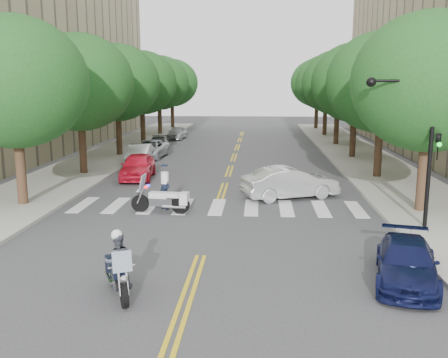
# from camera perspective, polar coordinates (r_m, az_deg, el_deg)

# --- Properties ---
(ground) EXTENTS (140.00, 140.00, 0.00)m
(ground) POSITION_cam_1_polar(r_m,az_deg,el_deg) (16.40, -2.66, -8.76)
(ground) COLOR #38383A
(ground) RESTS_ON ground
(sidewalk_left) EXTENTS (5.00, 60.00, 0.15)m
(sidewalk_left) POSITION_cam_1_polar(r_m,az_deg,el_deg) (39.39, -12.80, 2.68)
(sidewalk_left) COLOR #9E9991
(sidewalk_left) RESTS_ON ground
(sidewalk_right) EXTENTS (5.00, 60.00, 0.15)m
(sidewalk_right) POSITION_cam_1_polar(r_m,az_deg,el_deg) (38.51, 15.43, 2.38)
(sidewalk_right) COLOR #9E9991
(sidewalk_right) RESTS_ON ground
(tree_l_0) EXTENTS (6.40, 6.40, 8.45)m
(tree_l_0) POSITION_cam_1_polar(r_m,az_deg,el_deg) (23.83, -22.87, 10.16)
(tree_l_0) COLOR #382316
(tree_l_0) RESTS_ON ground
(tree_l_1) EXTENTS (6.40, 6.40, 8.45)m
(tree_l_1) POSITION_cam_1_polar(r_m,az_deg,el_deg) (31.20, -16.22, 10.54)
(tree_l_1) COLOR #382316
(tree_l_1) RESTS_ON ground
(tree_l_2) EXTENTS (6.40, 6.40, 8.45)m
(tree_l_2) POSITION_cam_1_polar(r_m,az_deg,el_deg) (38.82, -12.14, 10.71)
(tree_l_2) COLOR #382316
(tree_l_2) RESTS_ON ground
(tree_l_3) EXTENTS (6.40, 6.40, 8.45)m
(tree_l_3) POSITION_cam_1_polar(r_m,az_deg,el_deg) (46.57, -9.40, 10.80)
(tree_l_3) COLOR #382316
(tree_l_3) RESTS_ON ground
(tree_l_4) EXTENTS (6.40, 6.40, 8.45)m
(tree_l_4) POSITION_cam_1_polar(r_m,az_deg,el_deg) (54.39, -7.44, 10.84)
(tree_l_4) COLOR #382316
(tree_l_4) RESTS_ON ground
(tree_l_5) EXTENTS (6.40, 6.40, 8.45)m
(tree_l_5) POSITION_cam_1_polar(r_m,az_deg,el_deg) (62.25, -5.98, 10.87)
(tree_l_5) COLOR #382316
(tree_l_5) RESTS_ON ground
(tree_r_0) EXTENTS (6.40, 6.40, 8.45)m
(tree_r_0) POSITION_cam_1_polar(r_m,az_deg,el_deg) (22.46, 22.45, 10.19)
(tree_r_0) COLOR #382316
(tree_r_0) RESTS_ON ground
(tree_r_1) EXTENTS (6.40, 6.40, 8.45)m
(tree_r_1) POSITION_cam_1_polar(r_m,az_deg,el_deg) (30.16, 17.64, 10.47)
(tree_r_1) COLOR #382316
(tree_r_1) RESTS_ON ground
(tree_r_2) EXTENTS (6.40, 6.40, 8.45)m
(tree_r_2) POSITION_cam_1_polar(r_m,az_deg,el_deg) (37.99, 14.80, 10.60)
(tree_r_2) COLOR #382316
(tree_r_2) RESTS_ON ground
(tree_r_3) EXTENTS (6.40, 6.40, 8.45)m
(tree_r_3) POSITION_cam_1_polar(r_m,az_deg,el_deg) (45.88, 12.93, 10.67)
(tree_r_3) COLOR #382316
(tree_r_3) RESTS_ON ground
(tree_r_4) EXTENTS (6.40, 6.40, 8.45)m
(tree_r_4) POSITION_cam_1_polar(r_m,az_deg,el_deg) (53.80, 11.61, 10.72)
(tree_r_4) COLOR #382316
(tree_r_4) RESTS_ON ground
(tree_r_5) EXTENTS (6.40, 6.40, 8.45)m
(tree_r_5) POSITION_cam_1_polar(r_m,az_deg,el_deg) (61.74, 10.63, 10.74)
(tree_r_5) COLOR #382316
(tree_r_5) RESTS_ON ground
(traffic_signal_pole) EXTENTS (2.82, 0.42, 6.00)m
(traffic_signal_pole) POSITION_cam_1_polar(r_m,az_deg,el_deg) (19.82, 21.35, 4.97)
(traffic_signal_pole) COLOR black
(traffic_signal_pole) RESTS_ON ground
(motorcycle_police) EXTENTS (1.17, 2.08, 1.79)m
(motorcycle_police) POSITION_cam_1_polar(r_m,az_deg,el_deg) (13.60, -12.06, -9.63)
(motorcycle_police) COLOR black
(motorcycle_police) RESTS_ON ground
(motorcycle_parked) EXTENTS (2.58, 0.75, 1.67)m
(motorcycle_parked) POSITION_cam_1_polar(r_m,az_deg,el_deg) (21.58, -6.72, -2.40)
(motorcycle_parked) COLOR black
(motorcycle_parked) RESTS_ON ground
(officer_standing) EXTENTS (0.70, 0.68, 1.62)m
(officer_standing) POSITION_cam_1_polar(r_m,az_deg,el_deg) (22.19, -6.75, -1.42)
(officer_standing) COLOR black
(officer_standing) RESTS_ON ground
(convertible) EXTENTS (4.94, 3.28, 1.54)m
(convertible) POSITION_cam_1_polar(r_m,az_deg,el_deg) (24.36, 7.58, -0.43)
(convertible) COLOR silver
(convertible) RESTS_ON ground
(sedan_blue) EXTENTS (2.51, 4.28, 1.16)m
(sedan_blue) POSITION_cam_1_polar(r_m,az_deg,el_deg) (15.04, 20.13, -8.94)
(sedan_blue) COLOR #0D1238
(sedan_blue) RESTS_ON ground
(parked_car_a) EXTENTS (2.16, 4.51, 1.49)m
(parked_car_a) POSITION_cam_1_polar(r_m,az_deg,el_deg) (29.58, -9.83, 1.45)
(parked_car_a) COLOR red
(parked_car_a) RESTS_ON ground
(parked_car_b) EXTENTS (1.78, 4.30, 1.38)m
(parked_car_b) POSITION_cam_1_polar(r_m,az_deg,el_deg) (34.65, -9.65, 2.74)
(parked_car_b) COLOR #BBBBBB
(parked_car_b) RESTS_ON ground
(parked_car_c) EXTENTS (2.51, 4.93, 1.33)m
(parked_car_c) POSITION_cam_1_polar(r_m,az_deg,el_deg) (37.70, -8.53, 3.38)
(parked_car_c) COLOR #B2B5BA
(parked_car_c) RESTS_ON ground
(parked_car_d) EXTENTS (2.06, 4.26, 1.19)m
(parked_car_d) POSITION_cam_1_polar(r_m,az_deg,el_deg) (40.95, -7.53, 3.90)
(parked_car_d) COLOR black
(parked_car_d) RESTS_ON ground
(parked_car_e) EXTENTS (1.79, 3.84, 1.27)m
(parked_car_e) POSITION_cam_1_polar(r_m,az_deg,el_deg) (50.24, -5.39, 5.27)
(parked_car_e) COLOR #AFAFB5
(parked_car_e) RESTS_ON ground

